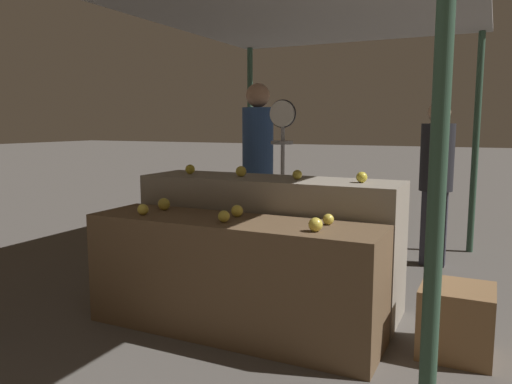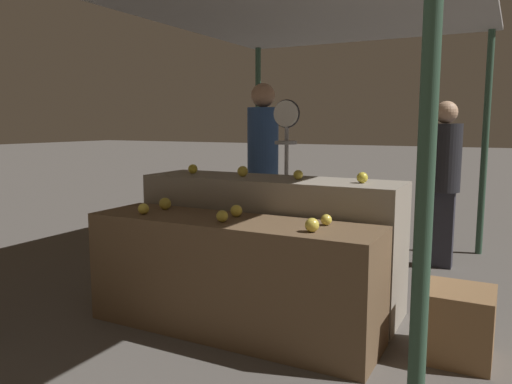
# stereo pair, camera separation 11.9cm
# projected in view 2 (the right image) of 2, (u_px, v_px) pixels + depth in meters

# --- Properties ---
(ground_plane) EXTENTS (60.00, 60.00, 0.00)m
(ground_plane) POSITION_uv_depth(u_px,v_px,m) (231.00, 331.00, 3.41)
(ground_plane) COLOR #59544F
(market_canopy) EXTENTS (2.91, 4.05, 2.41)m
(market_canopy) POSITION_uv_depth(u_px,v_px,m) (295.00, 15.00, 4.02)
(market_canopy) COLOR #33513D
(market_canopy) RESTS_ON ground_plane
(display_counter_front) EXTENTS (2.01, 0.55, 0.77)m
(display_counter_front) POSITION_uv_depth(u_px,v_px,m) (230.00, 276.00, 3.36)
(display_counter_front) COLOR brown
(display_counter_front) RESTS_ON ground_plane
(display_counter_back) EXTENTS (2.01, 0.55, 0.99)m
(display_counter_back) POSITION_uv_depth(u_px,v_px,m) (270.00, 242.00, 3.87)
(display_counter_back) COLOR gray
(display_counter_back) RESTS_ON ground_plane
(apple_front_0) EXTENTS (0.08, 0.08, 0.08)m
(apple_front_0) POSITION_uv_depth(u_px,v_px,m) (143.00, 209.00, 3.49)
(apple_front_0) COLOR yellow
(apple_front_0) RESTS_ON display_counter_front
(apple_front_1) EXTENTS (0.08, 0.08, 0.08)m
(apple_front_1) POSITION_uv_depth(u_px,v_px,m) (222.00, 216.00, 3.21)
(apple_front_1) COLOR gold
(apple_front_1) RESTS_ON display_counter_front
(apple_front_2) EXTENTS (0.08, 0.08, 0.08)m
(apple_front_2) POSITION_uv_depth(u_px,v_px,m) (312.00, 225.00, 2.91)
(apple_front_2) COLOR yellow
(apple_front_2) RESTS_ON display_counter_front
(apple_front_3) EXTENTS (0.09, 0.09, 0.09)m
(apple_front_3) POSITION_uv_depth(u_px,v_px,m) (165.00, 204.00, 3.68)
(apple_front_3) COLOR gold
(apple_front_3) RESTS_ON display_counter_front
(apple_front_4) EXTENTS (0.08, 0.08, 0.08)m
(apple_front_4) POSITION_uv_depth(u_px,v_px,m) (236.00, 211.00, 3.40)
(apple_front_4) COLOR yellow
(apple_front_4) RESTS_ON display_counter_front
(apple_front_5) EXTENTS (0.07, 0.07, 0.07)m
(apple_front_5) POSITION_uv_depth(u_px,v_px,m) (326.00, 220.00, 3.11)
(apple_front_5) COLOR yellow
(apple_front_5) RESTS_ON display_counter_front
(apple_back_0) EXTENTS (0.08, 0.08, 0.08)m
(apple_back_0) POSITION_uv_depth(u_px,v_px,m) (193.00, 169.00, 4.12)
(apple_back_0) COLOR gold
(apple_back_0) RESTS_ON display_counter_back
(apple_back_1) EXTENTS (0.08, 0.08, 0.08)m
(apple_back_1) POSITION_uv_depth(u_px,v_px,m) (243.00, 171.00, 3.89)
(apple_back_1) COLOR yellow
(apple_back_1) RESTS_ON display_counter_back
(apple_back_2) EXTENTS (0.07, 0.07, 0.07)m
(apple_back_2) POSITION_uv_depth(u_px,v_px,m) (298.00, 175.00, 3.68)
(apple_back_2) COLOR gold
(apple_back_2) RESTS_ON display_counter_back
(apple_back_3) EXTENTS (0.08, 0.08, 0.08)m
(apple_back_3) POSITION_uv_depth(u_px,v_px,m) (362.00, 178.00, 3.46)
(apple_back_3) COLOR gold
(apple_back_3) RESTS_ON display_counter_back
(produce_scale) EXTENTS (0.25, 0.20, 1.62)m
(produce_scale) POSITION_uv_depth(u_px,v_px,m) (286.00, 151.00, 4.48)
(produce_scale) COLOR #99999E
(produce_scale) RESTS_ON ground_plane
(person_vendor_at_scale) EXTENTS (0.34, 0.34, 1.80)m
(person_vendor_at_scale) POSITION_uv_depth(u_px,v_px,m) (263.00, 158.00, 4.99)
(person_vendor_at_scale) COLOR #2D2D38
(person_vendor_at_scale) RESTS_ON ground_plane
(person_customer_left) EXTENTS (0.32, 0.32, 1.62)m
(person_customer_left) POSITION_uv_depth(u_px,v_px,m) (443.00, 172.00, 4.82)
(person_customer_left) COLOR #2D2D38
(person_customer_left) RESTS_ON ground_plane
(wooden_crate_side) EXTENTS (0.43, 0.43, 0.43)m
(wooden_crate_side) POSITION_uv_depth(u_px,v_px,m) (456.00, 323.00, 3.01)
(wooden_crate_side) COLOR olive
(wooden_crate_side) RESTS_ON ground_plane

